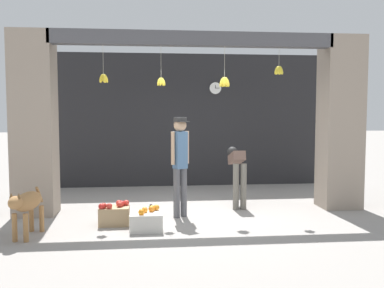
% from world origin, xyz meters
% --- Properties ---
extents(ground_plane, '(60.00, 60.00, 0.00)m').
position_xyz_m(ground_plane, '(0.00, 0.00, 0.00)').
color(ground_plane, gray).
extents(shop_back_wall, '(6.76, 0.12, 3.14)m').
position_xyz_m(shop_back_wall, '(0.00, 2.93, 1.57)').
color(shop_back_wall, '#232326').
rests_on(shop_back_wall, ground_plane).
extents(shop_pillar_left, '(0.70, 0.60, 3.14)m').
position_xyz_m(shop_pillar_left, '(-2.73, 0.30, 1.57)').
color(shop_pillar_left, gray).
rests_on(shop_pillar_left, ground_plane).
extents(shop_pillar_right, '(0.70, 0.60, 3.14)m').
position_xyz_m(shop_pillar_right, '(2.73, 0.30, 1.57)').
color(shop_pillar_right, gray).
rests_on(shop_pillar_right, ground_plane).
extents(storefront_awning, '(4.86, 0.25, 0.95)m').
position_xyz_m(storefront_awning, '(0.01, 0.12, 2.98)').
color(storefront_awning, '#4C4C51').
extents(dog, '(0.38, 0.96, 0.70)m').
position_xyz_m(dog, '(-2.50, -1.10, 0.48)').
color(dog, '#9E7042').
rests_on(dog, ground_plane).
extents(shopkeeper, '(0.31, 0.31, 1.68)m').
position_xyz_m(shopkeeper, '(-0.26, -0.16, 1.00)').
color(shopkeeper, '#56565B').
rests_on(shopkeeper, ground_plane).
extents(worker_stooping, '(0.25, 0.83, 1.09)m').
position_xyz_m(worker_stooping, '(0.86, 0.53, 0.73)').
color(worker_stooping, '#6B665B').
rests_on(worker_stooping, ground_plane).
extents(fruit_crate_oranges, '(0.48, 0.43, 0.35)m').
position_xyz_m(fruit_crate_oranges, '(-0.82, -0.90, 0.14)').
color(fruit_crate_oranges, silver).
rests_on(fruit_crate_oranges, ground_plane).
extents(fruit_crate_apples, '(0.47, 0.35, 0.37)m').
position_xyz_m(fruit_crate_apples, '(-1.33, -0.54, 0.16)').
color(fruit_crate_apples, tan).
rests_on(fruit_crate_apples, ground_plane).
extents(water_bottle, '(0.07, 0.07, 0.27)m').
position_xyz_m(water_bottle, '(-0.75, -0.35, 0.13)').
color(water_bottle, '#38934C').
rests_on(water_bottle, ground_plane).
extents(wall_clock, '(0.29, 0.03, 0.29)m').
position_xyz_m(wall_clock, '(0.81, 2.85, 2.33)').
color(wall_clock, black).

